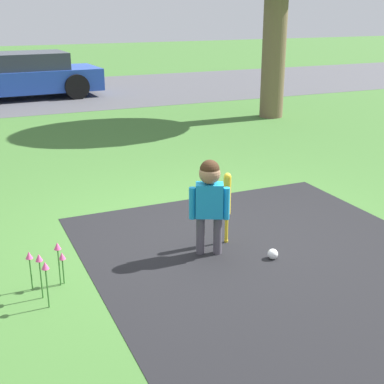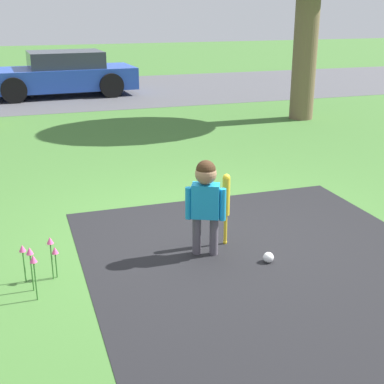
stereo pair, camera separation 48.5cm
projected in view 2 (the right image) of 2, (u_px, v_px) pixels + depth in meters
name	position (u px, v px, depth m)	size (l,w,h in m)	color
ground_plane	(199.00, 234.00, 5.58)	(60.00, 60.00, 0.00)	#3D6B2D
driveway_strip	(382.00, 373.00, 3.46)	(3.31, 7.00, 0.01)	black
street_strip	(78.00, 92.00, 14.77)	(40.00, 6.00, 0.01)	#4C4C51
child	(206.00, 195.00, 4.94)	(0.35, 0.24, 0.94)	#4C4751
baseball_bat	(226.00, 199.00, 5.20)	(0.07, 0.07, 0.73)	yellow
sports_ball	(268.00, 257.00, 4.95)	(0.10, 0.10, 0.10)	white
parked_car	(61.00, 74.00, 14.07)	(3.97, 1.93, 1.14)	#2347AD
flower_bed	(38.00, 253.00, 4.46)	(0.32, 0.41, 0.40)	#38702D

